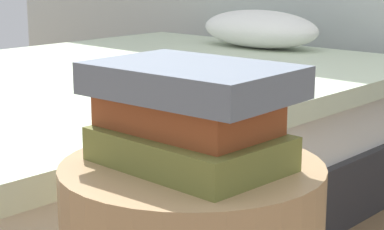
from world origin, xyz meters
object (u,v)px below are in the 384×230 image
at_px(bed, 123,133).
at_px(book_rust, 185,113).
at_px(book_slate, 192,81).
at_px(book_olive, 190,149).

distance_m(bed, book_rust, 1.40).
xyz_separation_m(book_rust, book_slate, (0.01, -0.00, 0.05)).
bearing_deg(bed, book_rust, -37.81).
bearing_deg(book_rust, bed, 142.70).
xyz_separation_m(bed, book_olive, (1.10, -0.80, 0.32)).
distance_m(book_rust, book_slate, 0.05).
bearing_deg(book_slate, book_olive, -89.33).
bearing_deg(book_slate, book_rust, 174.91).
relative_size(bed, book_olive, 7.45).
height_order(bed, book_rust, book_rust).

